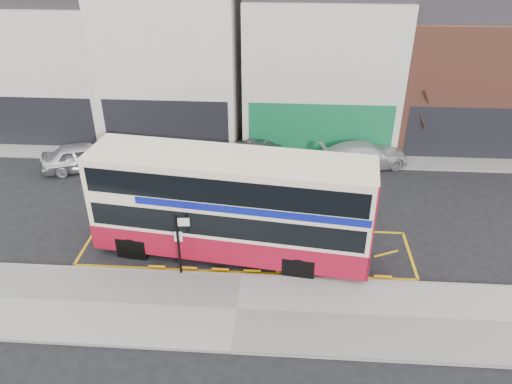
# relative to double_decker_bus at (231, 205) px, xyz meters

# --- Properties ---
(ground) EXTENTS (120.00, 120.00, 0.00)m
(ground) POSITION_rel_double_decker_bus_xyz_m (0.54, -1.26, -2.38)
(ground) COLOR black
(ground) RESTS_ON ground
(pavement) EXTENTS (40.00, 4.00, 0.15)m
(pavement) POSITION_rel_double_decker_bus_xyz_m (0.54, -3.56, -2.30)
(pavement) COLOR #989690
(pavement) RESTS_ON ground
(kerb) EXTENTS (40.00, 0.15, 0.15)m
(kerb) POSITION_rel_double_decker_bus_xyz_m (0.54, -1.64, -2.30)
(kerb) COLOR gray
(kerb) RESTS_ON ground
(far_pavement) EXTENTS (50.00, 3.00, 0.15)m
(far_pavement) POSITION_rel_double_decker_bus_xyz_m (0.54, 9.74, -2.30)
(far_pavement) COLOR #989690
(far_pavement) RESTS_ON ground
(road_markings) EXTENTS (14.00, 3.40, 0.01)m
(road_markings) POSITION_rel_double_decker_bus_xyz_m (0.54, 0.34, -2.37)
(road_markings) COLOR #E2A70B
(road_markings) RESTS_ON ground
(terrace_far_left) EXTENTS (8.00, 8.01, 10.80)m
(terrace_far_left) POSITION_rel_double_decker_bus_xyz_m (-12.96, 13.73, 2.44)
(terrace_far_left) COLOR beige
(terrace_far_left) RESTS_ON ground
(terrace_left) EXTENTS (8.00, 8.01, 11.80)m
(terrace_left) POSITION_rel_double_decker_bus_xyz_m (-4.96, 13.73, 2.94)
(terrace_left) COLOR silver
(terrace_left) RESTS_ON ground
(terrace_green_shop) EXTENTS (9.00, 8.01, 11.30)m
(terrace_green_shop) POSITION_rel_double_decker_bus_xyz_m (4.04, 13.73, 2.69)
(terrace_green_shop) COLOR beige
(terrace_green_shop) RESTS_ON ground
(terrace_right) EXTENTS (9.00, 8.01, 10.30)m
(terrace_right) POSITION_rel_double_decker_bus_xyz_m (13.04, 13.73, 2.19)
(terrace_right) COLOR brown
(terrace_right) RESTS_ON ground
(double_decker_bus) EXTENTS (11.56, 3.99, 4.52)m
(double_decker_bus) POSITION_rel_double_decker_bus_xyz_m (0.00, 0.00, 0.00)
(double_decker_bus) COLOR #FFE9C2
(double_decker_bus) RESTS_ON ground
(bus_stop_post) EXTENTS (0.67, 0.13, 2.68)m
(bus_stop_post) POSITION_rel_double_decker_bus_xyz_m (-1.83, -1.65, -0.60)
(bus_stop_post) COLOR black
(bus_stop_post) RESTS_ON pavement
(car_silver) EXTENTS (4.82, 3.20, 1.52)m
(car_silver) POSITION_rel_double_decker_bus_xyz_m (-9.09, 7.18, -1.62)
(car_silver) COLOR silver
(car_silver) RESTS_ON ground
(car_grey) EXTENTS (4.26, 2.04, 1.35)m
(car_grey) POSITION_rel_double_decker_bus_xyz_m (0.89, 8.14, -1.70)
(car_grey) COLOR #414349
(car_grey) RESTS_ON ground
(car_white) EXTENTS (5.36, 3.35, 1.45)m
(car_white) POSITION_rel_double_decker_bus_xyz_m (6.49, 8.52, -1.65)
(car_white) COLOR silver
(car_white) RESTS_ON ground
(street_tree_right) EXTENTS (2.49, 2.49, 5.39)m
(street_tree_right) POSITION_rel_double_decker_bus_xyz_m (9.68, 10.42, 1.29)
(street_tree_right) COLOR #342217
(street_tree_right) RESTS_ON ground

